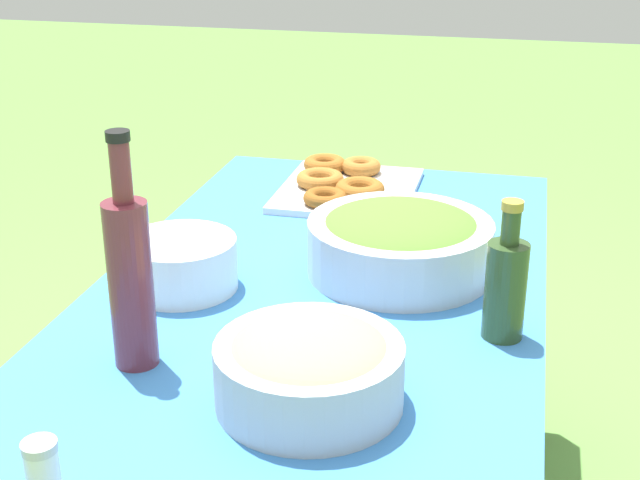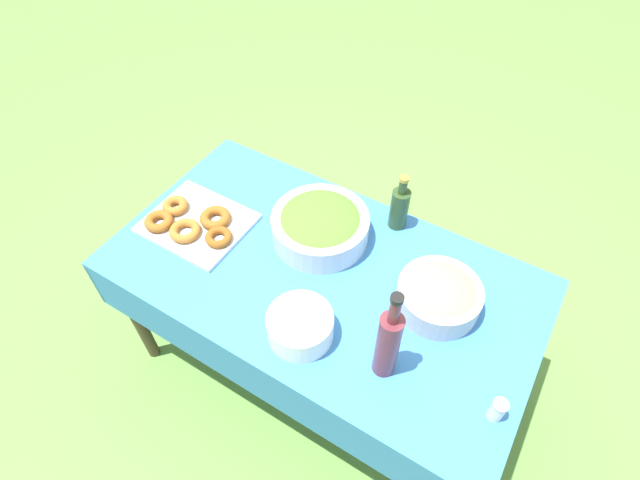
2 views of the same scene
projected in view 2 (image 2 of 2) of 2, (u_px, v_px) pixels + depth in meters
ground_plane at (322, 364)px, 2.27m from camera, size 14.00×14.00×0.00m
picnic_table at (322, 287)px, 1.81m from camera, size 1.50×0.83×0.69m
salad_bowl at (320, 225)px, 1.80m from camera, size 0.35×0.35×0.13m
pasta_bowl at (439, 295)px, 1.61m from camera, size 0.27×0.27×0.12m
donut_platter at (194, 223)px, 1.87m from camera, size 0.37×0.32×0.05m
plate_stack at (300, 326)px, 1.55m from camera, size 0.21×0.21×0.10m
olive_oil_bottle at (399, 207)px, 1.82m from camera, size 0.07×0.07×0.24m
wine_bottle at (388, 343)px, 1.40m from camera, size 0.07×0.07×0.38m
salt_shaker at (497, 410)px, 1.38m from camera, size 0.04×0.04×0.08m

